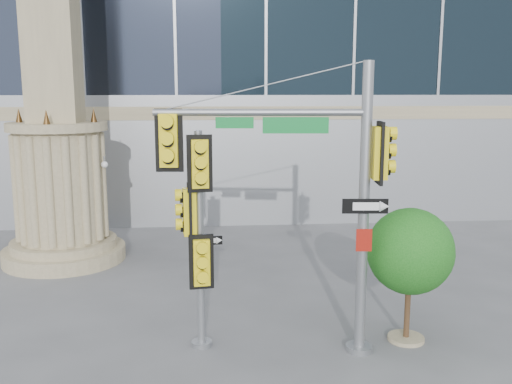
{
  "coord_description": "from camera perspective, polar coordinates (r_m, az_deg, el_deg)",
  "views": [
    {
      "loc": [
        -0.65,
        -11.94,
        6.25
      ],
      "look_at": [
        0.54,
        2.0,
        3.73
      ],
      "focal_mm": 40.0,
      "sensor_mm": 36.0,
      "label": 1
    }
  ],
  "objects": [
    {
      "name": "monument",
      "position": [
        21.63,
        -19.36,
        7.71
      ],
      "size": [
        4.4,
        4.4,
        16.6
      ],
      "color": "gray",
      "rests_on": "ground"
    },
    {
      "name": "secondary_signal_pole",
      "position": [
        13.5,
        -5.85,
        -3.22
      ],
      "size": [
        0.95,
        0.7,
        5.32
      ],
      "rotation": [
        0.0,
        0.0,
        0.12
      ],
      "color": "slate",
      "rests_on": "ground"
    },
    {
      "name": "street_tree",
      "position": [
        14.63,
        15.28,
        -6.06
      ],
      "size": [
        2.18,
        2.13,
        3.4
      ],
      "color": "gray",
      "rests_on": "ground"
    },
    {
      "name": "main_signal_pole",
      "position": [
        13.14,
        5.5,
        1.5
      ],
      "size": [
        5.32,
        0.92,
        6.89
      ],
      "rotation": [
        0.0,
        0.0,
        -0.08
      ],
      "color": "slate",
      "rests_on": "ground"
    },
    {
      "name": "ground",
      "position": [
        13.5,
        -1.62,
        -17.37
      ],
      "size": [
        120.0,
        120.0,
        0.0
      ],
      "primitive_type": "plane",
      "color": "#545456",
      "rests_on": "ground"
    }
  ]
}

